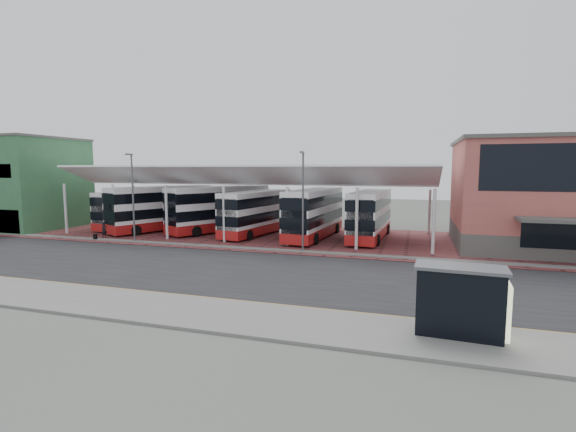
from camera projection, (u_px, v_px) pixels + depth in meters
name	position (u px, v px, depth m)	size (l,w,h in m)	color
ground	(250.00, 268.00, 28.25)	(140.00, 140.00, 0.00)	#4E524C
road	(244.00, 272.00, 27.30)	(120.00, 14.00, 0.02)	black
forecourt	(321.00, 239.00, 40.01)	(72.00, 16.00, 0.06)	brown
sidewalk	(178.00, 310.00, 19.69)	(120.00, 4.00, 0.14)	#61615F
north_kerb	(279.00, 250.00, 34.13)	(120.00, 0.80, 0.14)	#61615F
yellow_line_near	(199.00, 298.00, 21.60)	(120.00, 0.12, 0.01)	orange
yellow_line_far	(202.00, 297.00, 21.88)	(120.00, 0.12, 0.01)	orange
canopy	(247.00, 178.00, 42.59)	(37.00, 11.63, 7.07)	silver
terminal	(574.00, 194.00, 34.24)	(18.40, 14.40, 9.25)	#4F4D4B
shop_green	(39.00, 183.00, 46.85)	(6.40, 10.20, 10.22)	#397547
lamp_west	(133.00, 195.00, 37.80)	(0.16, 0.90, 8.07)	#55575D
lamp_east	(303.00, 199.00, 33.13)	(0.16, 0.90, 8.07)	#55575D
bus_0	(136.00, 209.00, 47.40)	(3.90, 10.38, 4.18)	white
bus_1	(161.00, 209.00, 45.10)	(7.19, 11.63, 4.77)	white
bus_2	(219.00, 209.00, 44.29)	(7.94, 11.56, 4.82)	white
bus_3	(257.00, 213.00, 42.35)	(4.26, 10.99, 4.42)	white
bus_4	(314.00, 214.00, 40.37)	(3.52, 11.58, 4.70)	white
bus_5	(370.00, 215.00, 39.73)	(3.23, 11.21, 4.57)	white
pedestrian	(104.00, 230.00, 40.23)	(0.57, 0.37, 1.56)	black
suitcase	(95.00, 237.00, 39.21)	(0.31, 0.22, 0.54)	black
bus_shelter	(468.00, 295.00, 16.05)	(3.58, 1.81, 2.79)	black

